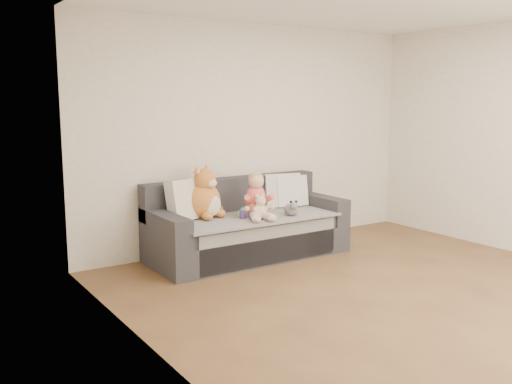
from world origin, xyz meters
TOP-DOWN VIEW (x-y plane):
  - room_shell at (0.00, 0.42)m, footprint 5.00×5.00m
  - sofa at (-0.40, 2.06)m, footprint 2.20×0.94m
  - cushion_left at (-1.07, 2.18)m, footprint 0.51×0.34m
  - cushion_right_back at (0.19, 2.21)m, footprint 0.47×0.31m
  - cushion_right_front at (0.30, 2.19)m, footprint 0.42×0.24m
  - toddler at (-0.39, 1.88)m, footprint 0.34×0.50m
  - plush_cat at (-0.87, 2.17)m, footprint 0.48×0.47m
  - teddy_bear at (-0.39, 1.81)m, footprint 0.21×0.16m
  - plush_cow at (-0.03, 1.73)m, footprint 0.15×0.22m
  - sippy_cup at (-0.55, 1.90)m, footprint 0.11×0.08m

SIDE VIEW (x-z plane):
  - sofa at x=-0.40m, z-range -0.12..0.73m
  - sippy_cup at x=-0.55m, z-range 0.48..0.60m
  - plush_cow at x=-0.03m, z-range 0.46..0.64m
  - teddy_bear at x=-0.39m, z-range 0.45..0.71m
  - cushion_right_front at x=0.30m, z-range 0.47..0.84m
  - cushion_right_back at x=0.19m, z-range 0.47..0.87m
  - toddler at x=-0.39m, z-range 0.43..0.92m
  - cushion_left at x=-1.07m, z-range 0.47..0.91m
  - plush_cat at x=-0.87m, z-range 0.39..0.99m
  - room_shell at x=0.00m, z-range -1.20..3.80m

